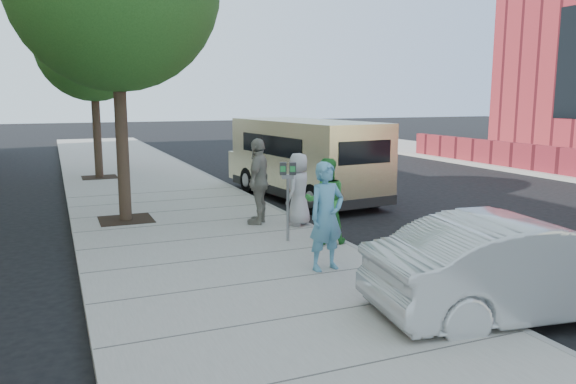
% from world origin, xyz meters
% --- Properties ---
extents(ground, '(120.00, 120.00, 0.00)m').
position_xyz_m(ground, '(0.00, 0.00, 0.00)').
color(ground, black).
rests_on(ground, ground).
extents(sidewalk, '(5.00, 60.00, 0.15)m').
position_xyz_m(sidewalk, '(-1.00, 0.00, 0.07)').
color(sidewalk, gray).
rests_on(sidewalk, ground).
extents(curb_face, '(0.12, 60.00, 0.16)m').
position_xyz_m(curb_face, '(1.44, 0.00, 0.07)').
color(curb_face, gray).
rests_on(curb_face, ground).
extents(tree_far, '(3.92, 3.80, 6.49)m').
position_xyz_m(tree_far, '(-2.25, 10.00, 4.88)').
color(tree_far, black).
rests_on(tree_far, sidewalk).
extents(parking_meter, '(0.34, 0.23, 1.56)m').
position_xyz_m(parking_meter, '(0.44, -0.83, 1.28)').
color(parking_meter, gray).
rests_on(parking_meter, sidewalk).
extents(van, '(2.74, 6.40, 2.31)m').
position_xyz_m(van, '(2.99, 4.06, 1.22)').
color(van, beige).
rests_on(van, ground).
extents(sedan, '(4.43, 2.03, 1.41)m').
position_xyz_m(sedan, '(2.00, -5.37, 0.70)').
color(sedan, '#B3B7BA').
rests_on(sedan, ground).
extents(person_officer, '(0.71, 0.52, 1.79)m').
position_xyz_m(person_officer, '(0.29, -2.82, 1.05)').
color(person_officer, '#5495B4').
rests_on(person_officer, sidewalk).
extents(person_green_shirt, '(0.97, 0.86, 1.67)m').
position_xyz_m(person_green_shirt, '(1.05, -1.27, 0.98)').
color(person_green_shirt, '#2C8833').
rests_on(person_green_shirt, sidewalk).
extents(person_gray_shirt, '(0.93, 0.90, 1.61)m').
position_xyz_m(person_gray_shirt, '(1.20, 0.36, 0.95)').
color(person_gray_shirt, '#AFAFB2').
rests_on(person_gray_shirt, sidewalk).
extents(person_striped_polo, '(1.05, 1.18, 1.92)m').
position_xyz_m(person_striped_polo, '(0.44, 0.86, 1.11)').
color(person_striped_polo, gray).
rests_on(person_striped_polo, sidewalk).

